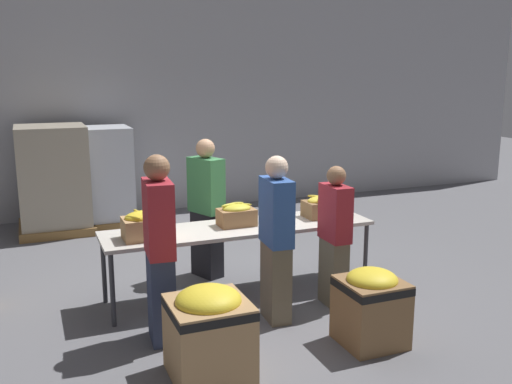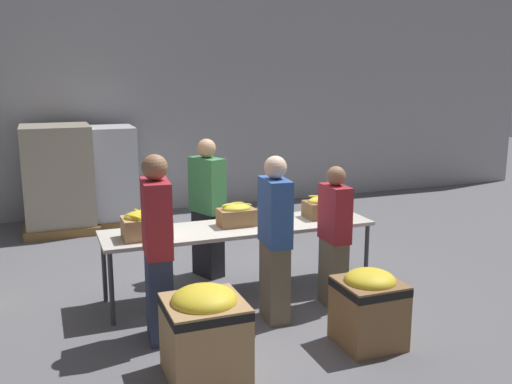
# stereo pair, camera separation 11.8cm
# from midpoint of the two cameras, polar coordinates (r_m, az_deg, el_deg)

# --- Properties ---
(ground_plane) EXTENTS (30.00, 30.00, 0.00)m
(ground_plane) POSITION_cam_midpoint_polar(r_m,az_deg,el_deg) (6.54, -1.11, -10.13)
(ground_plane) COLOR slate
(wall_back) EXTENTS (16.00, 0.08, 4.00)m
(wall_back) POSITION_cam_midpoint_polar(r_m,az_deg,el_deg) (10.26, -9.49, 9.21)
(wall_back) COLOR #A8A8AD
(wall_back) RESTS_ON ground_plane
(sorting_table) EXTENTS (3.00, 0.76, 0.79)m
(sorting_table) POSITION_cam_midpoint_polar(r_m,az_deg,el_deg) (6.30, -1.13, -3.87)
(sorting_table) COLOR beige
(sorting_table) RESTS_ON ground_plane
(banana_box_0) EXTENTS (0.49, 0.35, 0.29)m
(banana_box_0) POSITION_cam_midpoint_polar(r_m,az_deg,el_deg) (5.92, -10.35, -3.12)
(banana_box_0) COLOR tan
(banana_box_0) RESTS_ON sorting_table
(banana_box_1) EXTENTS (0.40, 0.26, 0.26)m
(banana_box_1) POSITION_cam_midpoint_polar(r_m,az_deg,el_deg) (6.29, -1.42, -2.28)
(banana_box_1) COLOR olive
(banana_box_1) RESTS_ON sorting_table
(banana_box_2) EXTENTS (0.46, 0.30, 0.26)m
(banana_box_2) POSITION_cam_midpoint_polar(r_m,az_deg,el_deg) (6.70, 7.35, -1.45)
(banana_box_2) COLOR olive
(banana_box_2) RESTS_ON sorting_table
(volunteer_0) EXTENTS (0.38, 0.50, 1.69)m
(volunteer_0) POSITION_cam_midpoint_polar(r_m,az_deg,el_deg) (6.88, -4.38, -1.70)
(volunteer_0) COLOR black
(volunteer_0) RESTS_ON ground_plane
(volunteer_1) EXTENTS (0.26, 0.46, 1.67)m
(volunteer_1) POSITION_cam_midpoint_polar(r_m,az_deg,el_deg) (5.64, 2.50, -4.84)
(volunteer_1) COLOR #6B604C
(volunteer_1) RESTS_ON ground_plane
(volunteer_2) EXTENTS (0.27, 0.49, 1.75)m
(volunteer_2) POSITION_cam_midpoint_polar(r_m,az_deg,el_deg) (5.27, -9.18, -5.75)
(volunteer_2) COLOR #2D3856
(volunteer_2) RESTS_ON ground_plane
(volunteer_3) EXTENTS (0.21, 0.41, 1.51)m
(volunteer_3) POSITION_cam_midpoint_polar(r_m,az_deg,el_deg) (6.07, 8.38, -4.52)
(volunteer_3) COLOR #6B604C
(volunteer_3) RESTS_ON ground_plane
(donation_bin_0) EXTENTS (0.63, 0.63, 0.77)m
(donation_bin_0) POSITION_cam_midpoint_polar(r_m,az_deg,el_deg) (4.77, -4.42, -13.52)
(donation_bin_0) COLOR tan
(donation_bin_0) RESTS_ON ground_plane
(donation_bin_1) EXTENTS (0.55, 0.55, 0.71)m
(donation_bin_1) POSITION_cam_midpoint_polar(r_m,az_deg,el_deg) (5.38, 11.85, -11.02)
(donation_bin_1) COLOR olive
(donation_bin_1) RESTS_ON ground_plane
(pallet_stack_0) EXTENTS (1.11, 1.11, 1.66)m
(pallet_stack_0) POSITION_cam_midpoint_polar(r_m,az_deg,el_deg) (9.38, -18.83, 1.22)
(pallet_stack_0) COLOR olive
(pallet_stack_0) RESTS_ON ground_plane
(pallet_stack_1) EXTENTS (0.96, 0.96, 1.60)m
(pallet_stack_1) POSITION_cam_midpoint_polar(r_m,az_deg,el_deg) (9.52, -14.30, 1.47)
(pallet_stack_1) COLOR olive
(pallet_stack_1) RESTS_ON ground_plane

